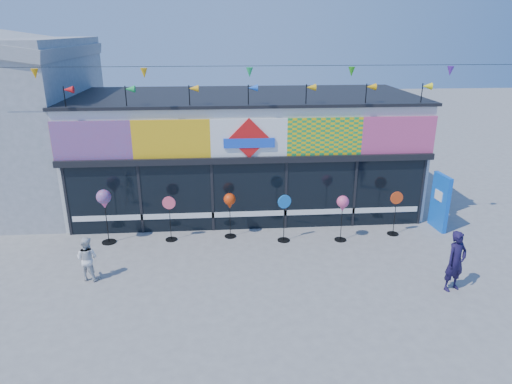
{
  "coord_description": "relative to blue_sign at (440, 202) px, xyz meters",
  "views": [
    {
      "loc": [
        -0.87,
        -10.51,
        6.29
      ],
      "look_at": [
        0.11,
        2.0,
        1.8
      ],
      "focal_mm": 32.0,
      "sensor_mm": 36.0,
      "label": 1
    }
  ],
  "objects": [
    {
      "name": "ground",
      "position": [
        -6.26,
        -2.97,
        -0.94
      ],
      "size": [
        80.0,
        80.0,
        0.0
      ],
      "primitive_type": "plane",
      "color": "slate",
      "rests_on": "ground"
    },
    {
      "name": "kite_shop",
      "position": [
        -6.26,
        2.97,
        1.11
      ],
      "size": [
        16.0,
        5.7,
        5.31
      ],
      "color": "silver",
      "rests_on": "ground"
    },
    {
      "name": "blue_sign",
      "position": [
        0.0,
        0.0,
        0.0
      ],
      "size": [
        0.22,
        0.94,
        1.87
      ],
      "rotation": [
        0.0,
        0.0,
        0.09
      ],
      "color": "blue",
      "rests_on": "ground"
    },
    {
      "name": "spinner_0",
      "position": [
        -10.71,
        -0.27,
        0.46
      ],
      "size": [
        0.44,
        0.44,
        1.75
      ],
      "color": "black",
      "rests_on": "ground"
    },
    {
      "name": "spinner_1",
      "position": [
        -8.78,
        -0.23,
        -0.17
      ],
      "size": [
        0.41,
        0.37,
        1.46
      ],
      "color": "black",
      "rests_on": "ground"
    },
    {
      "name": "spinner_2",
      "position": [
        -6.91,
        -0.13,
        0.24
      ],
      "size": [
        0.37,
        0.37,
        1.47
      ],
      "color": "black",
      "rests_on": "ground"
    },
    {
      "name": "spinner_3",
      "position": [
        -5.24,
        -0.55,
        -0.13
      ],
      "size": [
        0.42,
        0.39,
        1.53
      ],
      "color": "black",
      "rests_on": "ground"
    },
    {
      "name": "spinner_4",
      "position": [
        -3.45,
        -0.66,
        0.25
      ],
      "size": [
        0.38,
        0.38,
        1.49
      ],
      "color": "black",
      "rests_on": "ground"
    },
    {
      "name": "spinner_5",
      "position": [
        -1.63,
        -0.36,
        -0.16
      ],
      "size": [
        0.41,
        0.37,
        1.47
      ],
      "color": "black",
      "rests_on": "ground"
    },
    {
      "name": "adult_man",
      "position": [
        -1.33,
        -3.72,
        -0.14
      ],
      "size": [
        0.68,
        0.56,
        1.6
      ],
      "primitive_type": "imported",
      "rotation": [
        0.0,
        0.0,
        0.35
      ],
      "color": "#191137",
      "rests_on": "ground"
    },
    {
      "name": "child",
      "position": [
        -10.73,
        -2.48,
        -0.33
      ],
      "size": [
        0.66,
        0.49,
        1.22
      ],
      "primitive_type": "imported",
      "rotation": [
        0.0,
        0.0,
        2.86
      ],
      "color": "silver",
      "rests_on": "ground"
    }
  ]
}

